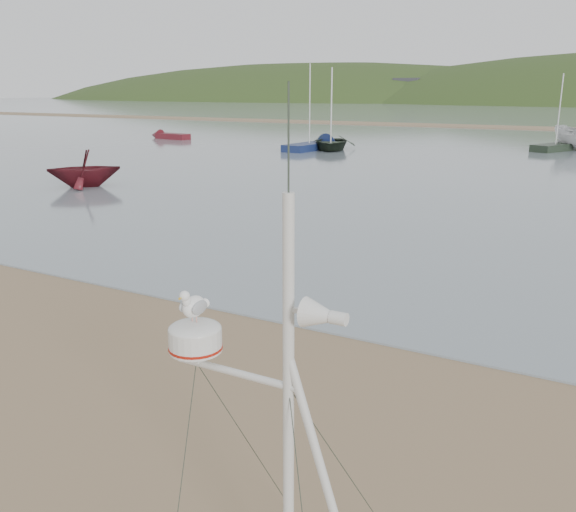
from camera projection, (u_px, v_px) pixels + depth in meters
The scene contains 7 objects.
ground at pixel (117, 414), 8.40m from camera, with size 560.00×560.00×0.00m, color brown.
mast_rig at pixel (280, 499), 5.02m from camera, with size 1.94×2.07×4.38m.
boat_dark at pixel (331, 115), 44.11m from camera, with size 3.60×1.04×5.04m, color black.
boat_red at pixel (82, 151), 27.42m from camera, with size 2.74×1.67×3.17m, color #501219.
sailboat_blue_near at pixel (321, 145), 45.95m from camera, with size 2.16×6.78×6.64m.
dinghy_red_far at pixel (165, 136), 54.90m from camera, with size 4.61×1.62×1.10m.
sailboat_dark_mid at pixel (566, 146), 44.76m from camera, with size 3.61×5.91×5.83m.
Camera 1 is at (5.74, -5.40, 4.32)m, focal length 38.00 mm.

